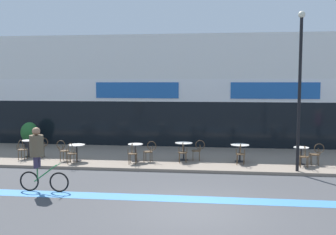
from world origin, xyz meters
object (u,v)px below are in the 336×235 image
Objects in this scene: cafe_chair_1_side at (63,149)px; cafe_chair_5_near at (304,155)px; cafe_chair_3_side at (198,149)px; cafe_chair_5_side at (317,153)px; cafe_chair_0_near at (22,148)px; lamp_post at (300,82)px; cafe_chair_2_near at (132,152)px; cyclist_0 at (38,154)px; bistro_table_1 at (77,149)px; bistro_table_0 at (28,145)px; cafe_chair_3_near at (183,151)px; cafe_chair_0_side at (42,146)px; bistro_table_2 at (135,149)px; cafe_chair_2_side at (150,150)px; bistro_table_5 at (301,152)px; bistro_table_3 at (184,148)px; planter_pot at (30,134)px; cafe_chair_1_near at (71,152)px; bistro_table_4 at (240,149)px; cafe_chair_4_near at (241,152)px.

cafe_chair_5_near is at bearing 3.57° from cafe_chair_1_side.
cafe_chair_3_side is 1.00× the size of cafe_chair_5_near.
cafe_chair_1_side is 10.81m from cafe_chair_5_side.
lamp_post reaches higher than cafe_chair_0_near.
cyclist_0 is at bearing 148.95° from cafe_chair_2_near.
cafe_chair_2_near reaches higher than bistro_table_1.
cafe_chair_0_near is (0.00, -0.63, -0.03)m from bistro_table_0.
cafe_chair_3_side is (0.61, 0.63, 0.00)m from cafe_chair_3_near.
cafe_chair_0_side is 1.00× the size of cafe_chair_3_side.
bistro_table_0 is at bearing 175.76° from bistro_table_2.
cafe_chair_0_near is 5.71m from cafe_chair_2_side.
cafe_chair_2_near is 4.61m from cyclist_0.
bistro_table_0 is 0.86× the size of cafe_chair_2_near.
cafe_chair_2_side is at bearing 8.26° from cafe_chair_1_side.
lamp_post is (5.98, -1.08, 2.94)m from cafe_chair_2_side.
cafe_chair_5_side is (10.18, 0.43, -0.00)m from bistro_table_1.
cafe_chair_3_near is 4.93m from cafe_chair_5_near.
cafe_chair_3_side reaches higher than bistro_table_5.
lamp_post is at bearing -0.21° from cafe_chair_1_side.
lamp_post reaches higher than cafe_chair_5_near.
cafe_chair_1_side is 1.00× the size of cafe_chair_3_side.
planter_pot is at bearing 163.42° from bistro_table_3.
cafe_chair_5_side is (10.80, 0.42, 0.00)m from cafe_chair_1_side.
bistro_table_5 is at bearing -79.06° from cafe_chair_1_near.
cafe_chair_3_near reaches higher than bistro_table_2.
lamp_post reaches higher than bistro_table_1.
cafe_chair_2_side is 6.38m from cafe_chair_5_near.
planter_pot is at bearing 20.66° from cafe_chair_0_near.
lamp_post reaches higher than cafe_chair_1_near.
cafe_chair_1_side is (1.90, -0.62, -0.03)m from bistro_table_0.
cafe_chair_1_near and cafe_chair_2_near have the same top height.
cafe_chair_0_near is (-2.52, 0.00, -0.00)m from bistro_table_1.
bistro_table_2 is at bearing -1.35° from cafe_chair_2_near.
planter_pot is (-13.33, 2.84, 0.20)m from bistro_table_5.
bistro_table_1 is 7.09m from bistro_table_4.
bistro_table_4 is (9.58, 0.09, -0.00)m from bistro_table_0.
cafe_chair_4_near is at bearing 33.75° from cyclist_0.
cafe_chair_0_side is at bearing 77.70° from cafe_chair_3_near.
cafe_chair_5_side is (0.63, 0.62, 0.00)m from cafe_chair_5_near.
cafe_chair_2_side is (5.70, -0.39, -0.03)m from bistro_table_0.
cafe_chair_3_side is (5.25, 1.40, 0.00)m from cafe_chair_1_near.
cafe_chair_1_side is at bearing -177.63° from bistro_table_5.
lamp_post reaches higher than bistro_table_2.
lamp_post is at bearing -105.98° from cafe_chair_4_near.
cafe_chair_2_side is at bearing -23.53° from planter_pot.
cafe_chair_5_near is at bearing 46.51° from cafe_chair_5_side.
cafe_chair_5_near is at bearing -82.78° from cafe_chair_1_near.
planter_pot is at bearing 166.71° from bistro_table_4.
bistro_table_3 is 0.86× the size of cafe_chair_0_side.
bistro_table_5 is at bearing 27.70° from cyclist_0.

